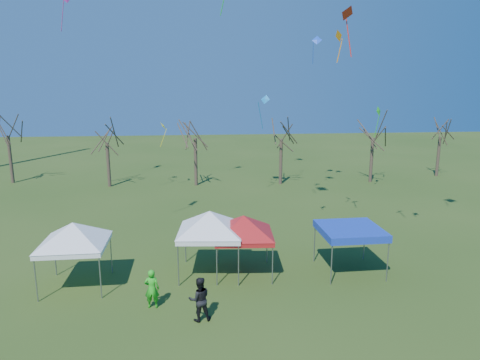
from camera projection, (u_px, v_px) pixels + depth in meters
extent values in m
plane|color=#2D4817|center=(253.00, 307.00, 18.85)|extent=(140.00, 140.00, 0.00)
cylinder|color=#3D2D21|center=(11.00, 159.00, 42.82)|extent=(0.32, 0.32, 4.78)
cylinder|color=#3D2D21|center=(108.00, 165.00, 41.24)|extent=(0.32, 0.32, 4.28)
cylinder|color=#3D2D21|center=(196.00, 162.00, 41.80)|extent=(0.32, 0.32, 4.64)
cylinder|color=#3D2D21|center=(281.00, 162.00, 42.35)|extent=(0.32, 0.32, 4.49)
cylinder|color=#3D2D21|center=(371.00, 160.00, 43.27)|extent=(0.32, 0.32, 4.47)
cylinder|color=#3D2D21|center=(438.00, 157.00, 46.16)|extent=(0.32, 0.32, 4.23)
cylinder|color=gray|center=(36.00, 281.00, 19.11)|extent=(0.06, 0.06, 2.00)
cylinder|color=gray|center=(55.00, 257.00, 21.82)|extent=(0.06, 0.06, 2.00)
cylinder|color=gray|center=(100.00, 278.00, 19.43)|extent=(0.06, 0.06, 2.00)
cylinder|color=gray|center=(111.00, 254.00, 22.14)|extent=(0.06, 0.06, 2.00)
cube|color=white|center=(74.00, 245.00, 20.39)|extent=(3.04, 3.04, 0.24)
pyramid|color=white|center=(72.00, 222.00, 20.15)|extent=(4.25, 4.25, 1.00)
cylinder|color=gray|center=(178.00, 266.00, 20.64)|extent=(0.06, 0.06, 2.08)
cylinder|color=gray|center=(185.00, 244.00, 23.48)|extent=(0.06, 0.06, 2.08)
cylinder|color=gray|center=(239.00, 266.00, 20.66)|extent=(0.06, 0.06, 2.08)
cylinder|color=gray|center=(238.00, 244.00, 23.50)|extent=(0.06, 0.06, 2.08)
cube|color=white|center=(210.00, 233.00, 21.82)|extent=(3.41, 3.41, 0.25)
pyramid|color=white|center=(210.00, 211.00, 21.57)|extent=(4.39, 4.39, 1.04)
cylinder|color=gray|center=(217.00, 267.00, 20.71)|extent=(0.06, 0.06, 1.94)
cylinder|color=gray|center=(218.00, 246.00, 23.36)|extent=(0.06, 0.06, 1.94)
cylinder|color=gray|center=(272.00, 266.00, 20.81)|extent=(0.06, 0.06, 1.94)
cylinder|color=gray|center=(267.00, 246.00, 23.45)|extent=(0.06, 0.06, 1.94)
cube|color=#AA1011|center=(244.00, 236.00, 21.85)|extent=(3.10, 3.10, 0.23)
pyramid|color=#AA1011|center=(244.00, 215.00, 21.62)|extent=(4.10, 4.10, 0.97)
cylinder|color=gray|center=(331.00, 265.00, 20.76)|extent=(0.06, 0.06, 2.05)
cylinder|color=gray|center=(314.00, 244.00, 23.55)|extent=(0.06, 0.06, 2.05)
cylinder|color=gray|center=(388.00, 262.00, 21.10)|extent=(0.06, 0.06, 2.05)
cylinder|color=gray|center=(364.00, 242.00, 23.88)|extent=(0.06, 0.06, 2.05)
cube|color=#1030AF|center=(350.00, 232.00, 22.08)|extent=(3.12, 3.12, 0.25)
cube|color=#1030AF|center=(350.00, 228.00, 22.04)|extent=(3.12, 3.12, 0.12)
imported|color=black|center=(199.00, 299.00, 17.60)|extent=(1.01, 0.84, 1.89)
imported|color=green|center=(152.00, 289.00, 18.64)|extent=(0.68, 0.49, 1.77)
cube|color=#CD2D8F|center=(62.00, 15.00, 36.18)|extent=(0.62, 0.53, 2.58)
cone|color=yellow|center=(164.00, 126.00, 39.29)|extent=(0.66, 0.96, 0.78)
cube|color=yellow|center=(163.00, 138.00, 39.20)|extent=(0.67, 0.10, 1.68)
cube|color=#179920|center=(223.00, 1.00, 28.35)|extent=(0.48, 0.38, 1.87)
cone|color=blue|center=(317.00, 40.00, 37.06)|extent=(1.01, 0.76, 0.80)
cube|color=blue|center=(313.00, 53.00, 37.35)|extent=(0.23, 0.62, 1.77)
cone|color=red|center=(347.00, 13.00, 23.47)|extent=(1.07, 0.95, 0.78)
cube|color=red|center=(349.00, 38.00, 23.89)|extent=(0.31, 0.49, 2.13)
cone|color=orange|center=(339.00, 36.00, 25.57)|extent=(0.41, 0.78, 0.73)
cube|color=orange|center=(340.00, 51.00, 25.63)|extent=(0.33, 0.11, 1.40)
cone|color=#137ACF|center=(265.00, 99.00, 37.54)|extent=(0.97, 0.88, 0.82)
cube|color=#137ACF|center=(260.00, 116.00, 38.07)|extent=(0.61, 0.79, 2.44)
cone|color=green|center=(379.00, 111.00, 37.17)|extent=(0.80, 0.75, 0.85)
cube|color=green|center=(377.00, 125.00, 37.31)|extent=(0.28, 0.31, 2.07)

